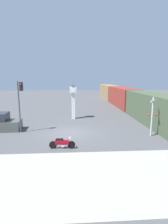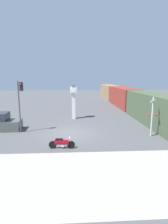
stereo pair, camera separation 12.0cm
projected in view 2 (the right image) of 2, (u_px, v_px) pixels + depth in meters
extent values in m
plane|color=#4C4C4F|center=(70.00, 133.00, 16.67)|extent=(120.00, 120.00, 0.00)
cube|color=#9E998E|center=(67.00, 178.00, 9.10)|extent=(36.00, 6.00, 0.10)
cylinder|color=black|center=(71.00, 145.00, 12.94)|extent=(0.58, 0.13, 0.57)
cylinder|color=black|center=(53.00, 145.00, 12.95)|extent=(0.58, 0.13, 0.57)
cube|color=maroon|center=(62.00, 142.00, 12.90)|extent=(1.06, 0.27, 0.34)
cube|color=black|center=(59.00, 139.00, 12.86)|extent=(0.54, 0.25, 0.10)
cylinder|color=silver|center=(62.00, 145.00, 12.95)|extent=(0.28, 0.21, 0.27)
cube|color=silver|center=(70.00, 138.00, 12.84)|extent=(0.08, 0.42, 0.04)
cube|color=white|center=(74.00, 106.00, 22.25)|extent=(0.44, 0.44, 3.34)
cube|color=white|center=(73.00, 89.00, 21.85)|extent=(0.83, 0.83, 0.83)
cylinder|color=white|center=(73.00, 90.00, 21.44)|extent=(0.67, 0.02, 0.67)
cone|color=#333338|center=(73.00, 85.00, 21.76)|extent=(1.00, 1.00, 0.20)
cube|color=#425138|center=(154.00, 109.00, 19.91)|extent=(2.80, 12.12, 3.40)
cube|color=maroon|center=(123.00, 97.00, 32.37)|extent=(2.80, 12.12, 3.40)
cube|color=olive|center=(110.00, 92.00, 44.84)|extent=(2.80, 12.12, 3.40)
cylinder|color=#47474C|center=(19.00, 107.00, 16.44)|extent=(0.12, 0.12, 4.89)
cube|color=black|center=(21.00, 86.00, 16.08)|extent=(0.28, 0.24, 0.80)
sphere|color=red|center=(21.00, 84.00, 15.90)|extent=(0.16, 0.16, 0.16)
cylinder|color=#B7B7BC|center=(152.00, 117.00, 15.45)|extent=(0.14, 0.14, 3.53)
cube|color=white|center=(153.00, 101.00, 15.18)|extent=(0.82, 0.82, 0.14)
sphere|color=red|center=(149.00, 115.00, 15.35)|extent=(0.20, 0.20, 0.20)
sphere|color=red|center=(156.00, 115.00, 15.39)|extent=(0.20, 0.20, 0.20)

